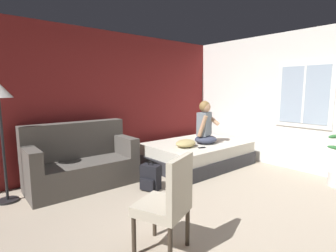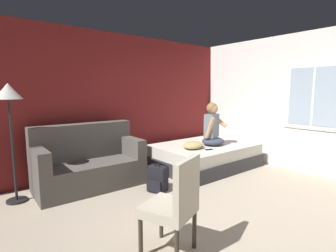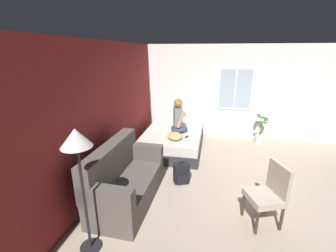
{
  "view_description": "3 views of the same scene",
  "coord_description": "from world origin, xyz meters",
  "px_view_note": "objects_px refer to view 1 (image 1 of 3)",
  "views": [
    {
      "loc": [
        -2.46,
        -1.71,
        1.6
      ],
      "look_at": [
        0.57,
        1.84,
        0.94
      ],
      "focal_mm": 28.0,
      "sensor_mm": 36.0,
      "label": 1
    },
    {
      "loc": [
        -2.46,
        -1.71,
        1.6
      ],
      "look_at": [
        0.63,
        2.12,
        0.93
      ],
      "focal_mm": 28.0,
      "sensor_mm": 36.0,
      "label": 2
    },
    {
      "loc": [
        -3.98,
        1.01,
        2.52
      ],
      "look_at": [
        0.22,
        1.86,
        1.08
      ],
      "focal_mm": 24.0,
      "sensor_mm": 36.0,
      "label": 3
    }
  ],
  "objects_px": {
    "bed": "(197,154)",
    "backpack": "(150,178)",
    "couch": "(81,162)",
    "person_seated": "(205,126)",
    "side_chair": "(168,201)",
    "throw_pillow": "(186,143)",
    "cell_phone": "(202,148)"
  },
  "relations": [
    {
      "from": "throw_pillow",
      "to": "couch",
      "type": "bearing_deg",
      "value": 163.41
    },
    {
      "from": "couch",
      "to": "cell_phone",
      "type": "height_order",
      "value": "couch"
    },
    {
      "from": "bed",
      "to": "side_chair",
      "type": "relative_size",
      "value": 2.11
    },
    {
      "from": "bed",
      "to": "backpack",
      "type": "xyz_separation_m",
      "value": [
        -1.58,
        -0.46,
        -0.04
      ]
    },
    {
      "from": "side_chair",
      "to": "backpack",
      "type": "xyz_separation_m",
      "value": [
        0.84,
        1.42,
        -0.34
      ]
    },
    {
      "from": "bed",
      "to": "side_chair",
      "type": "distance_m",
      "value": 3.08
    },
    {
      "from": "backpack",
      "to": "bed",
      "type": "bearing_deg",
      "value": 16.4
    },
    {
      "from": "bed",
      "to": "couch",
      "type": "bearing_deg",
      "value": 169.74
    },
    {
      "from": "person_seated",
      "to": "backpack",
      "type": "height_order",
      "value": "person_seated"
    },
    {
      "from": "couch",
      "to": "throw_pillow",
      "type": "xyz_separation_m",
      "value": [
        1.87,
        -0.56,
        0.16
      ]
    },
    {
      "from": "bed",
      "to": "throw_pillow",
      "type": "xyz_separation_m",
      "value": [
        -0.47,
        -0.13,
        0.31
      ]
    },
    {
      "from": "bed",
      "to": "backpack",
      "type": "relative_size",
      "value": 4.52
    },
    {
      "from": "bed",
      "to": "side_chair",
      "type": "xyz_separation_m",
      "value": [
        -2.42,
        -1.88,
        0.3
      ]
    },
    {
      "from": "side_chair",
      "to": "throw_pillow",
      "type": "xyz_separation_m",
      "value": [
        1.95,
        1.75,
        0.02
      ]
    },
    {
      "from": "backpack",
      "to": "cell_phone",
      "type": "bearing_deg",
      "value": 2.63
    },
    {
      "from": "person_seated",
      "to": "backpack",
      "type": "xyz_separation_m",
      "value": [
        -1.66,
        -0.33,
        -0.64
      ]
    },
    {
      "from": "side_chair",
      "to": "cell_phone",
      "type": "relative_size",
      "value": 6.81
    },
    {
      "from": "couch",
      "to": "person_seated",
      "type": "height_order",
      "value": "person_seated"
    },
    {
      "from": "backpack",
      "to": "cell_phone",
      "type": "xyz_separation_m",
      "value": [
        1.27,
        0.06,
        0.29
      ]
    },
    {
      "from": "couch",
      "to": "person_seated",
      "type": "bearing_deg",
      "value": -12.97
    },
    {
      "from": "couch",
      "to": "side_chair",
      "type": "bearing_deg",
      "value": -92.0
    },
    {
      "from": "throw_pillow",
      "to": "cell_phone",
      "type": "relative_size",
      "value": 3.33
    },
    {
      "from": "backpack",
      "to": "person_seated",
      "type": "bearing_deg",
      "value": 11.18
    },
    {
      "from": "couch",
      "to": "throw_pillow",
      "type": "distance_m",
      "value": 1.96
    },
    {
      "from": "side_chair",
      "to": "person_seated",
      "type": "distance_m",
      "value": 3.07
    },
    {
      "from": "throw_pillow",
      "to": "cell_phone",
      "type": "xyz_separation_m",
      "value": [
        0.17,
        -0.27,
        -0.07
      ]
    },
    {
      "from": "bed",
      "to": "person_seated",
      "type": "distance_m",
      "value": 0.62
    },
    {
      "from": "person_seated",
      "to": "cell_phone",
      "type": "height_order",
      "value": "person_seated"
    },
    {
      "from": "bed",
      "to": "cell_phone",
      "type": "bearing_deg",
      "value": -126.72
    },
    {
      "from": "person_seated",
      "to": "throw_pillow",
      "type": "height_order",
      "value": "person_seated"
    },
    {
      "from": "side_chair",
      "to": "backpack",
      "type": "relative_size",
      "value": 2.14
    },
    {
      "from": "backpack",
      "to": "cell_phone",
      "type": "height_order",
      "value": "cell_phone"
    }
  ]
}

